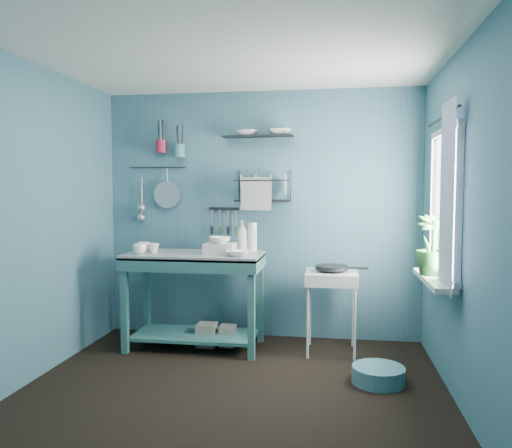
# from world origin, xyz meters

# --- Properties ---
(floor) EXTENTS (3.20, 3.20, 0.00)m
(floor) POSITION_xyz_m (0.00, 0.00, 0.00)
(floor) COLOR black
(floor) RESTS_ON ground
(ceiling) EXTENTS (3.20, 3.20, 0.00)m
(ceiling) POSITION_xyz_m (0.00, 0.00, 2.50)
(ceiling) COLOR silver
(ceiling) RESTS_ON ground
(wall_back) EXTENTS (3.20, 0.00, 3.20)m
(wall_back) POSITION_xyz_m (0.00, 1.50, 1.25)
(wall_back) COLOR #386373
(wall_back) RESTS_ON ground
(wall_front) EXTENTS (3.20, 0.00, 3.20)m
(wall_front) POSITION_xyz_m (0.00, -1.50, 1.25)
(wall_front) COLOR #386373
(wall_front) RESTS_ON ground
(wall_left) EXTENTS (0.00, 3.00, 3.00)m
(wall_left) POSITION_xyz_m (-1.60, 0.00, 1.25)
(wall_left) COLOR #386373
(wall_left) RESTS_ON ground
(wall_right) EXTENTS (0.00, 3.00, 3.00)m
(wall_right) POSITION_xyz_m (1.60, 0.00, 1.25)
(wall_right) COLOR #386373
(wall_right) RESTS_ON ground
(work_counter) EXTENTS (1.29, 0.66, 0.91)m
(work_counter) POSITION_xyz_m (-0.56, 1.01, 0.45)
(work_counter) COLOR #306664
(work_counter) RESTS_ON floor
(mug_left) EXTENTS (0.12, 0.12, 0.10)m
(mug_left) POSITION_xyz_m (-1.04, 0.85, 0.96)
(mug_left) COLOR white
(mug_left) RESTS_ON work_counter
(mug_mid) EXTENTS (0.14, 0.14, 0.09)m
(mug_mid) POSITION_xyz_m (-0.94, 0.95, 0.95)
(mug_mid) COLOR white
(mug_mid) RESTS_ON work_counter
(mug_right) EXTENTS (0.17, 0.17, 0.10)m
(mug_right) POSITION_xyz_m (-1.06, 1.01, 0.96)
(mug_right) COLOR white
(mug_right) RESTS_ON work_counter
(wash_tub) EXTENTS (0.28, 0.22, 0.10)m
(wash_tub) POSITION_xyz_m (-0.31, 0.99, 0.96)
(wash_tub) COLOR beige
(wash_tub) RESTS_ON work_counter
(tub_bowl) EXTENTS (0.20, 0.19, 0.06)m
(tub_bowl) POSITION_xyz_m (-0.31, 0.99, 1.04)
(tub_bowl) COLOR white
(tub_bowl) RESTS_ON wash_tub
(soap_bottle) EXTENTS (0.11, 0.12, 0.30)m
(soap_bottle) POSITION_xyz_m (-0.14, 1.21, 1.06)
(soap_bottle) COLOR beige
(soap_bottle) RESTS_ON work_counter
(water_bottle) EXTENTS (0.09, 0.09, 0.28)m
(water_bottle) POSITION_xyz_m (-0.04, 1.23, 1.05)
(water_bottle) COLOR silver
(water_bottle) RESTS_ON work_counter
(counter_bowl) EXTENTS (0.22, 0.22, 0.05)m
(counter_bowl) POSITION_xyz_m (-0.11, 0.86, 0.93)
(counter_bowl) COLOR white
(counter_bowl) RESTS_ON work_counter
(hotplate_stand) EXTENTS (0.50, 0.50, 0.76)m
(hotplate_stand) POSITION_xyz_m (0.72, 1.06, 0.38)
(hotplate_stand) COLOR silver
(hotplate_stand) RESTS_ON floor
(frying_pan) EXTENTS (0.30, 0.30, 0.03)m
(frying_pan) POSITION_xyz_m (0.72, 1.06, 0.79)
(frying_pan) COLOR black
(frying_pan) RESTS_ON hotplate_stand
(knife_strip) EXTENTS (0.32, 0.05, 0.03)m
(knife_strip) POSITION_xyz_m (-0.38, 1.47, 1.31)
(knife_strip) COLOR black
(knife_strip) RESTS_ON wall_back
(dish_rack) EXTENTS (0.56, 0.27, 0.32)m
(dish_rack) POSITION_xyz_m (0.04, 1.37, 1.55)
(dish_rack) COLOR black
(dish_rack) RESTS_ON wall_back
(upper_shelf) EXTENTS (0.71, 0.23, 0.01)m
(upper_shelf) POSITION_xyz_m (-0.02, 1.40, 2.04)
(upper_shelf) COLOR black
(upper_shelf) RESTS_ON wall_back
(shelf_bowl_left) EXTENTS (0.23, 0.23, 0.05)m
(shelf_bowl_left) POSITION_xyz_m (-0.12, 1.40, 2.03)
(shelf_bowl_left) COLOR white
(shelf_bowl_left) RESTS_ON upper_shelf
(shelf_bowl_right) EXTENTS (0.24, 0.24, 0.06)m
(shelf_bowl_right) POSITION_xyz_m (0.20, 1.40, 2.08)
(shelf_bowl_right) COLOR white
(shelf_bowl_right) RESTS_ON upper_shelf
(utensil_cup_magenta) EXTENTS (0.11, 0.11, 0.13)m
(utensil_cup_magenta) POSITION_xyz_m (-1.03, 1.42, 1.95)
(utensil_cup_magenta) COLOR maroon
(utensil_cup_magenta) RESTS_ON wall_back
(utensil_cup_teal) EXTENTS (0.11, 0.11, 0.13)m
(utensil_cup_teal) POSITION_xyz_m (-0.83, 1.42, 1.90)
(utensil_cup_teal) COLOR teal
(utensil_cup_teal) RESTS_ON wall_back
(colander) EXTENTS (0.28, 0.03, 0.28)m
(colander) POSITION_xyz_m (-0.98, 1.45, 1.46)
(colander) COLOR #B0B2B9
(colander) RESTS_ON wall_back
(ladle_outer) EXTENTS (0.01, 0.01, 0.30)m
(ladle_outer) POSITION_xyz_m (-1.26, 1.46, 1.49)
(ladle_outer) COLOR #B0B2B9
(ladle_outer) RESTS_ON wall_back
(ladle_inner) EXTENTS (0.01, 0.01, 0.30)m
(ladle_inner) POSITION_xyz_m (-1.27, 1.46, 1.39)
(ladle_inner) COLOR #B0B2B9
(ladle_inner) RESTS_ON wall_back
(hook_rail) EXTENTS (0.60, 0.01, 0.01)m
(hook_rail) POSITION_xyz_m (-1.09, 1.47, 1.74)
(hook_rail) COLOR black
(hook_rail) RESTS_ON wall_back
(window_glass) EXTENTS (0.00, 1.10, 1.10)m
(window_glass) POSITION_xyz_m (1.59, 0.45, 1.40)
(window_glass) COLOR white
(window_glass) RESTS_ON wall_right
(windowsill) EXTENTS (0.16, 0.95, 0.04)m
(windowsill) POSITION_xyz_m (1.50, 0.45, 0.81)
(windowsill) COLOR silver
(windowsill) RESTS_ON wall_right
(curtain) EXTENTS (0.00, 1.35, 1.35)m
(curtain) POSITION_xyz_m (1.52, 0.15, 1.45)
(curtain) COLOR silver
(curtain) RESTS_ON wall_right
(curtain_rod) EXTENTS (0.02, 1.05, 0.02)m
(curtain_rod) POSITION_xyz_m (1.54, 0.45, 2.05)
(curtain_rod) COLOR black
(curtain_rod) RESTS_ON wall_right
(potted_plant) EXTENTS (0.35, 0.35, 0.48)m
(potted_plant) POSITION_xyz_m (1.51, 0.55, 1.07)
(potted_plant) COLOR #296428
(potted_plant) RESTS_ON windowsill
(storage_tin_large) EXTENTS (0.18, 0.18, 0.22)m
(storage_tin_large) POSITION_xyz_m (-0.46, 1.06, 0.11)
(storage_tin_large) COLOR gray
(storage_tin_large) RESTS_ON floor
(storage_tin_small) EXTENTS (0.15, 0.15, 0.20)m
(storage_tin_small) POSITION_xyz_m (-0.26, 1.09, 0.10)
(storage_tin_small) COLOR gray
(storage_tin_small) RESTS_ON floor
(floor_basin) EXTENTS (0.41, 0.41, 0.13)m
(floor_basin) POSITION_xyz_m (1.09, 0.36, 0.07)
(floor_basin) COLOR teal
(floor_basin) RESTS_ON floor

